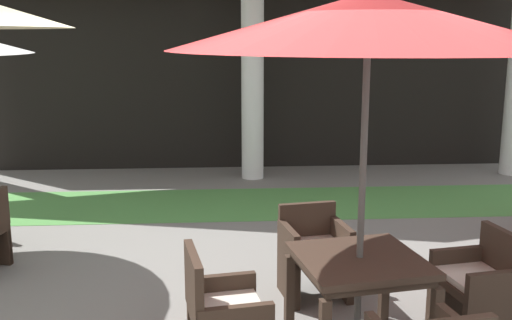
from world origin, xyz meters
The scene contains 6 objects.
lawn_strip centered at (0.00, 5.47, 0.00)m, with size 11.87×1.65×0.01m, color #519347.
patio_table_near_foreground centered at (0.46, 1.41, 0.64)m, with size 1.03×1.03×0.75m.
patio_umbrella_near_foreground centered at (0.46, 1.41, 2.42)m, with size 2.77×2.77×2.69m.
patio_chair_near_foreground_east centered at (1.46, 1.58, 0.41)m, with size 0.60×0.66×0.85m.
patio_chair_near_foreground_north centered at (0.28, 2.41, 0.40)m, with size 0.65×0.62×0.82m.
patio_chair_near_foreground_west centered at (-0.56, 1.23, 0.39)m, with size 0.63×0.68×0.89m.
Camera 1 is at (-0.58, -2.71, 2.36)m, focal length 42.14 mm.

